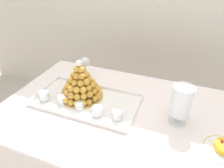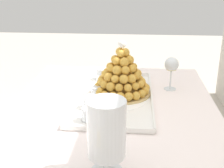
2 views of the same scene
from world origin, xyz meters
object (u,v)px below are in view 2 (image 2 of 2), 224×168
(macaron_goblet, at_px, (106,131))
(serving_tray, at_px, (114,97))
(dessert_cup_mid_right, at_px, (91,102))
(wine_glass, at_px, (172,66))
(dessert_cup_left, at_px, (103,74))
(dessert_cup_mid_left, at_px, (102,82))
(croquembouche, at_px, (121,74))
(dessert_cup_right, at_px, (89,114))
(dessert_cup_centre, at_px, (97,92))

(macaron_goblet, bearing_deg, serving_tray, -177.95)
(dessert_cup_mid_right, relative_size, macaron_goblet, 0.27)
(serving_tray, xyz_separation_m, wine_glass, (-0.14, 0.27, 0.12))
(dessert_cup_left, relative_size, dessert_cup_mid_left, 1.13)
(croquembouche, relative_size, dessert_cup_right, 4.85)
(dessert_cup_mid_right, xyz_separation_m, dessert_cup_right, (0.12, 0.01, 0.00))
(dessert_cup_left, xyz_separation_m, dessert_cup_right, (0.49, 0.00, -0.00))
(dessert_cup_left, bearing_deg, dessert_cup_right, 0.15)
(wine_glass, bearing_deg, croquembouche, -68.37)
(croquembouche, relative_size, dessert_cup_mid_right, 4.50)
(dessert_cup_mid_left, bearing_deg, dessert_cup_centre, -5.31)
(dessert_cup_centre, bearing_deg, wine_glass, 111.83)
(dessert_cup_mid_left, height_order, dessert_cup_centre, dessert_cup_mid_left)
(croquembouche, height_order, dessert_cup_right, croquembouche)
(dessert_cup_mid_left, distance_m, dessert_cup_centre, 0.12)
(croquembouche, xyz_separation_m, dessert_cup_right, (0.29, -0.11, -0.08))
(serving_tray, relative_size, dessert_cup_mid_left, 11.86)
(dessert_cup_centre, relative_size, dessert_cup_right, 0.92)
(dessert_cup_left, bearing_deg, dessert_cup_centre, -0.15)
(dessert_cup_right, bearing_deg, serving_tray, 161.37)
(croquembouche, relative_size, macaron_goblet, 1.21)
(dessert_cup_mid_right, bearing_deg, dessert_cup_centre, 175.96)
(dessert_cup_centre, bearing_deg, macaron_goblet, 10.49)
(dessert_cup_mid_right, bearing_deg, serving_tray, 143.32)
(dessert_cup_left, distance_m, dessert_cup_mid_left, 0.13)
(dessert_cup_right, bearing_deg, dessert_cup_mid_left, 178.50)
(dessert_cup_centre, distance_m, wine_glass, 0.40)
(dessert_cup_left, distance_m, wine_glass, 0.38)
(croquembouche, distance_m, dessert_cup_left, 0.25)
(dessert_cup_mid_right, bearing_deg, dessert_cup_left, 178.56)
(serving_tray, bearing_deg, dessert_cup_centre, -90.35)
(serving_tray, relative_size, macaron_goblet, 2.85)
(croquembouche, relative_size, dessert_cup_mid_left, 5.03)
(dessert_cup_left, relative_size, dessert_cup_mid_right, 1.01)
(wine_glass, bearing_deg, dessert_cup_mid_left, -86.86)
(dessert_cup_mid_left, distance_m, macaron_goblet, 0.70)
(dessert_cup_centre, relative_size, dessert_cup_mid_right, 0.86)
(croquembouche, height_order, macaron_goblet, croquembouche)
(macaron_goblet, bearing_deg, dessert_cup_centre, -169.51)
(dessert_cup_mid_right, bearing_deg, dessert_cup_right, 5.17)
(dessert_cup_centre, bearing_deg, dessert_cup_mid_left, 174.69)
(serving_tray, xyz_separation_m, dessert_cup_centre, (-0.00, -0.08, 0.02))
(dessert_cup_mid_right, bearing_deg, wine_glass, 126.20)
(serving_tray, height_order, macaron_goblet, macaron_goblet)
(dessert_cup_left, distance_m, dessert_cup_right, 0.49)
(dessert_cup_mid_left, relative_size, wine_glass, 0.33)
(serving_tray, height_order, dessert_cup_centre, dessert_cup_centre)
(dessert_cup_mid_left, relative_size, dessert_cup_right, 0.96)
(serving_tray, bearing_deg, dessert_cup_left, -161.70)
(serving_tray, distance_m, dessert_cup_left, 0.27)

